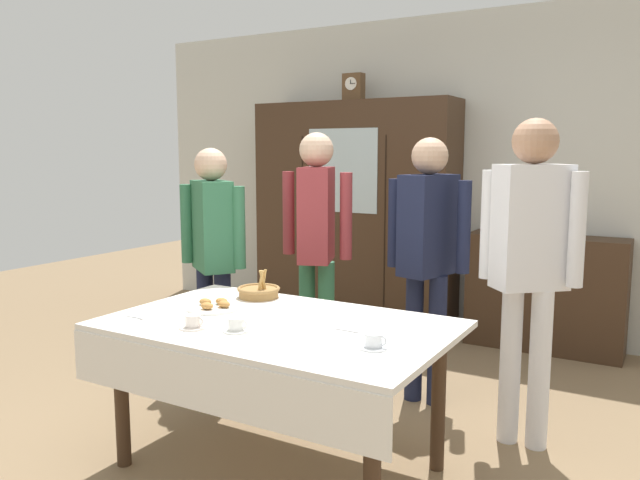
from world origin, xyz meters
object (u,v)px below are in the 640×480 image
Objects in this scene: mantel_clock at (354,87)px; tea_cup_far_right at (237,326)px; person_by_cabinet at (213,244)px; person_behind_table_right at (317,232)px; dining_table at (274,344)px; wall_cabinet at (354,214)px; spoon_center at (138,318)px; bread_basket at (259,291)px; tea_cup_far_left at (194,323)px; pastry_plate at (214,306)px; person_beside_shelf at (530,250)px; bookshelf_low at (545,293)px; person_behind_table_left at (428,244)px; tea_cup_back_edge at (374,342)px; book_stack at (548,231)px; spoon_far_left at (351,331)px.

tea_cup_far_right is (0.84, -2.78, -1.34)m from mantel_clock.
person_by_cabinet is 0.69m from person_behind_table_right.
wall_cabinet is (-0.90, 2.59, 0.35)m from dining_table.
dining_table is 13.82× the size of spoon_center.
bread_basket is (-0.30, 0.60, 0.01)m from tea_cup_far_right.
dining_table is 0.40m from tea_cup_far_left.
person_beside_shelf is at bearing 29.96° from pastry_plate.
tea_cup_far_left is (-1.04, -2.89, 0.31)m from bookshelf_low.
bookshelf_low reaches higher than tea_cup_far_right.
person_by_cabinet is at bearing -92.90° from mantel_clock.
wall_cabinet is 1.11m from mantel_clock.
wall_cabinet reaches higher than person_beside_shelf.
person_behind_table_right reaches higher than dining_table.
tea_cup_far_right is at bearing -73.21° from mantel_clock.
tea_cup_far_right is 0.44m from pastry_plate.
person_by_cabinet is 0.96× the size of person_behind_table_left.
mantel_clock is (-0.01, -0.00, 1.11)m from wall_cabinet.
person_behind_table_right is (0.19, 1.40, 0.28)m from spoon_center.
tea_cup_far_left reaches higher than spoon_center.
bookshelf_low is (0.76, 2.64, -0.19)m from dining_table.
tea_cup_far_right is 0.56m from spoon_center.
person_behind_table_right reaches higher than tea_cup_far_left.
person_behind_table_left reaches higher than bread_basket.
tea_cup_far_right is at bearing -106.36° from person_behind_table_left.
bread_basket is at bearing 152.00° from tea_cup_back_edge.
book_stack is 3.07m from tea_cup_far_left.
tea_cup_back_edge is at bearing -93.87° from bookshelf_low.
bread_basket is 2.02× the size of spoon_center.
book_stack is 1.76m from person_beside_shelf.
wall_cabinet is 1.66m from book_stack.
spoon_center is at bearing -144.60° from person_beside_shelf.
bread_basket reaches higher than spoon_far_left.
tea_cup_back_edge is at bearing 9.95° from tea_cup_far_left.
mantel_clock is at bearing 117.13° from spoon_far_left.
person_behind_table_left is at bearing -48.77° from mantel_clock.
tea_cup_back_edge and tea_cup_far_right have the same top height.
mantel_clock is 0.15× the size of person_behind_table_left.
wall_cabinet is at bearing 95.31° from spoon_center.
person_behind_table_left is at bearing -106.46° from bookshelf_low.
bookshelf_low is 2.97m from tea_cup_far_right.
book_stack is (0.76, 2.64, 0.31)m from dining_table.
book_stack reaches higher than tea_cup_far_left.
person_by_cabinet is (-1.76, -1.88, 0.01)m from book_stack.
mantel_clock is 2.16m from person_by_cabinet.
bread_basket is at bearing 98.75° from tea_cup_far_left.
tea_cup_far_right is 1.09× the size of spoon_far_left.
mantel_clock reaches higher than tea_cup_far_right.
tea_cup_back_edge and tea_cup_far_left have the same top height.
bookshelf_low is at bearing 63.00° from bread_basket.
person_by_cabinet is at bearing 134.31° from tea_cup_far_right.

